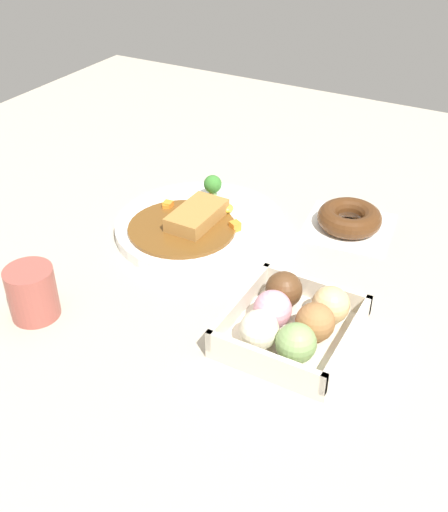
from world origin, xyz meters
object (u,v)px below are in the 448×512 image
(curry_plate, at_px, (199,224))
(coffee_mug, at_px, (32,293))
(donut_box, at_px, (292,321))
(chocolate_ring_donut, at_px, (349,219))

(curry_plate, height_order, coffee_mug, coffee_mug)
(curry_plate, xyz_separation_m, coffee_mug, (0.30, -0.09, 0.02))
(donut_box, bearing_deg, curry_plate, -124.92)
(donut_box, xyz_separation_m, coffee_mug, (0.13, -0.33, 0.01))
(curry_plate, height_order, donut_box, same)
(curry_plate, relative_size, chocolate_ring_donut, 1.76)
(donut_box, distance_m, coffee_mug, 0.35)
(curry_plate, xyz_separation_m, donut_box, (0.17, 0.24, 0.01))
(donut_box, relative_size, coffee_mug, 2.28)
(donut_box, height_order, chocolate_ring_donut, donut_box)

